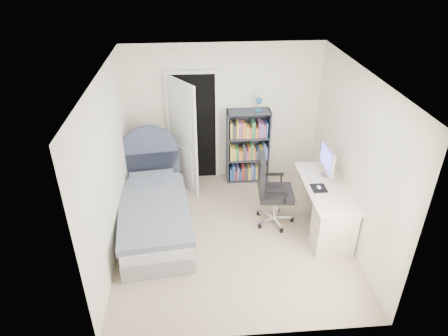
{
  "coord_description": "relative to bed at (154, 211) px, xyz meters",
  "views": [
    {
      "loc": [
        -0.52,
        -4.78,
        3.94
      ],
      "look_at": [
        -0.13,
        0.15,
        1.1
      ],
      "focal_mm": 32.0,
      "sensor_mm": 36.0,
      "label": 1
    }
  ],
  "objects": [
    {
      "name": "floor_lamp",
      "position": [
        0.1,
        1.08,
        0.21
      ],
      "size": [
        0.18,
        0.18,
        1.25
      ],
      "color": "silver",
      "rests_on": "ground"
    },
    {
      "name": "bed",
      "position": [
        0.0,
        0.0,
        0.0
      ],
      "size": [
        1.22,
        2.23,
        1.32
      ],
      "color": "gray",
      "rests_on": "ground"
    },
    {
      "name": "room_shell",
      "position": [
        1.19,
        -0.29,
        0.95
      ],
      "size": [
        3.5,
        3.7,
        2.6
      ],
      "color": "tan",
      "rests_on": "ground"
    },
    {
      "name": "door",
      "position": [
        0.53,
        1.27,
        0.74
      ],
      "size": [
        0.92,
        0.71,
        2.06
      ],
      "color": "black",
      "rests_on": "ground"
    },
    {
      "name": "office_chair",
      "position": [
        1.79,
        0.01,
        0.35
      ],
      "size": [
        0.62,
        0.63,
        1.18
      ],
      "color": "silver",
      "rests_on": "ground"
    },
    {
      "name": "bookcase",
      "position": [
        1.62,
        1.35,
        0.33
      ],
      "size": [
        0.76,
        0.33,
        1.62
      ],
      "color": "#343848",
      "rests_on": "ground"
    },
    {
      "name": "nightstand",
      "position": [
        -0.21,
        1.21,
        0.07
      ],
      "size": [
        0.37,
        0.37,
        0.56
      ],
      "color": "tan",
      "rests_on": "ground"
    },
    {
      "name": "desk",
      "position": [
        2.59,
        -0.16,
        0.11
      ],
      "size": [
        0.61,
        1.51,
        1.24
      ],
      "color": "beige",
      "rests_on": "ground"
    }
  ]
}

